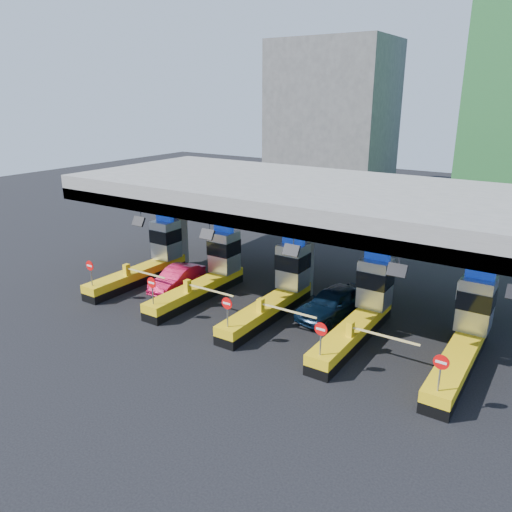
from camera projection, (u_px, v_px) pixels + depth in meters
The scene contains 10 objects.
ground at pixel (276, 313), 28.28m from camera, with size 120.00×120.00×0.00m, color black.
toll_canopy at pixel (304, 198), 28.65m from camera, with size 28.00×12.09×7.00m.
toll_lane_far_left at pixel (151, 258), 33.31m from camera, with size 4.43×8.00×4.16m.
toll_lane_left at pixel (210, 272), 30.69m from camera, with size 4.43×8.00×4.16m.
toll_lane_center at pixel (279, 288), 28.06m from camera, with size 4.43×8.00×4.16m.
toll_lane_right at pixel (363, 308), 25.44m from camera, with size 4.43×8.00×4.16m.
toll_lane_far_right at pixel (467, 333), 22.82m from camera, with size 4.43×8.00×4.16m.
bg_building_concrete at pixel (332, 118), 61.38m from camera, with size 14.00×10.00×18.00m, color #4C4C49.
van at pixel (334, 302), 27.53m from camera, with size 2.02×5.03×1.71m, color black.
red_car at pixel (177, 278), 31.53m from camera, with size 1.51×4.33×1.43m, color #A10C31.
Camera 1 is at (13.31, -22.23, 11.81)m, focal length 35.00 mm.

